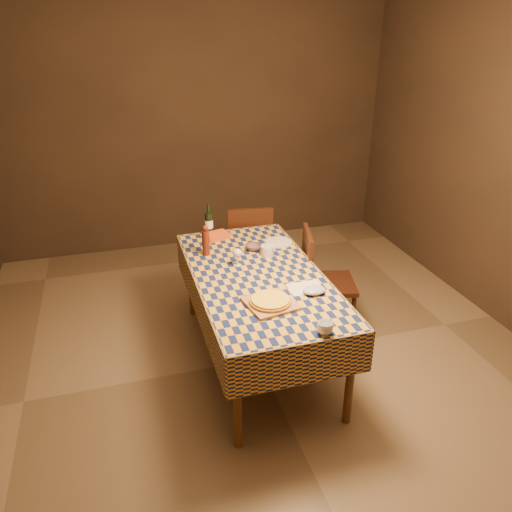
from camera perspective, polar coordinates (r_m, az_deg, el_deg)
name	(u,v)px	position (r m, az deg, el deg)	size (l,w,h in m)	color
room	(258,200)	(3.47, 0.24, 6.38)	(5.00, 5.10, 2.70)	brown
dining_table	(258,284)	(3.74, 0.22, -3.17)	(0.94, 1.84, 0.77)	brown
cutting_board	(270,303)	(3.32, 1.65, -5.45)	(0.31, 0.31, 0.02)	#9C6B49
pizza	(270,301)	(3.31, 1.65, -5.11)	(0.37, 0.37, 0.03)	#A06B1A
pepper_mill	(206,241)	(3.99, -5.77, 1.69)	(0.06, 0.06, 0.25)	#4B1C11
bowl	(254,247)	(4.09, -0.25, 1.01)	(0.14, 0.14, 0.04)	#58414A
wine_glass	(237,254)	(3.80, -2.14, 0.27)	(0.07, 0.07, 0.14)	silver
wine_bottle	(209,223)	(4.38, -5.40, 3.75)	(0.09, 0.09, 0.28)	black
deli_tub	(267,251)	(3.98, 1.28, 0.59)	(0.10, 0.10, 0.09)	silver
takeout_container	(217,236)	(4.32, -4.53, 2.31)	(0.20, 0.14, 0.05)	#CE4F1B
white_plate	(279,242)	(4.23, 2.61, 1.58)	(0.23, 0.23, 0.01)	silver
tumbler	(325,328)	(3.05, 7.90, -8.15)	(0.10, 0.10, 0.08)	white
flour_patch	(305,288)	(3.54, 5.67, -3.64)	(0.24, 0.18, 0.00)	silver
flour_bag	(314,290)	(3.47, 6.67, -3.89)	(0.16, 0.12, 0.05)	#A6ABD4
chair_far	(249,245)	(4.80, -0.83, 1.32)	(0.47, 0.48, 0.93)	black
chair_right	(320,276)	(4.24, 7.32, -2.33)	(0.52, 0.51, 0.93)	black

